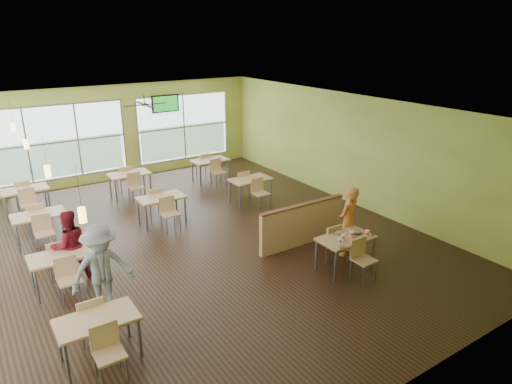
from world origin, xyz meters
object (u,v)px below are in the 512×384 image
main_table (346,242)px  food_basket (357,232)px  man_plaid (348,221)px  half_wall_divider (302,224)px

main_table → food_basket: bearing=3.1°
main_table → man_plaid: bearing=42.2°
half_wall_divider → man_plaid: 1.14m
man_plaid → food_basket: 0.51m
main_table → half_wall_divider: bearing=90.0°
half_wall_divider → man_plaid: size_ratio=1.47×
food_basket → half_wall_divider: bearing=102.8°
main_table → half_wall_divider: 1.45m
man_plaid → food_basket: bearing=48.8°
main_table → half_wall_divider: (0.00, 1.45, -0.11)m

